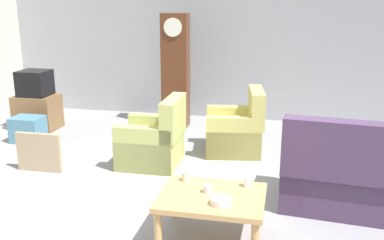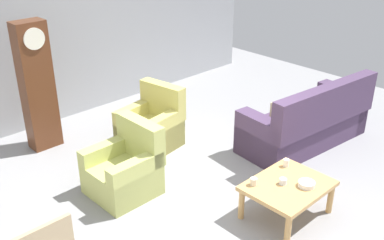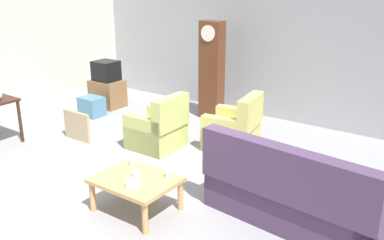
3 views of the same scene
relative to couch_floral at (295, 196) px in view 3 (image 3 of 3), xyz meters
name	(u,v)px [view 3 (image 3 of 3)]	position (x,y,z in m)	size (l,w,h in m)	color
ground_plane	(150,179)	(-2.09, -0.12, -0.35)	(10.40, 10.40, 0.00)	gray
garage_door_wall	(270,36)	(-2.09, 3.48, 1.25)	(8.40, 0.16, 3.20)	#9EA0A5
couch_floral	(295,196)	(0.00, 0.00, 0.00)	(2.18, 1.08, 1.04)	#4C3856
armchair_olive_near	(158,130)	(-2.75, 0.85, -0.05)	(0.80, 0.77, 0.92)	#B7BC66
armchair_olive_far	(234,130)	(-1.73, 1.58, -0.05)	(0.90, 0.87, 0.92)	#C7BE62
coffee_table_wood	(136,183)	(-1.67, -0.84, 0.02)	(0.96, 0.76, 0.43)	tan
grandfather_clock	(212,70)	(-2.91, 2.70, 0.61)	(0.44, 0.30, 1.91)	#562D19
tv_stand_cabinet	(108,93)	(-5.15, 2.02, -0.06)	(0.68, 0.52, 0.58)	brown
tv_crt	(106,71)	(-5.15, 2.02, 0.43)	(0.48, 0.44, 0.42)	black
framed_picture_leaning	(77,126)	(-4.11, 0.30, -0.10)	(0.60, 0.05, 0.51)	tan
storage_box_blue	(92,106)	(-4.93, 1.37, -0.16)	(0.46, 0.37, 0.39)	teal
cup_white_porcelain	(168,173)	(-1.37, -0.59, 0.13)	(0.07, 0.07, 0.10)	white
cup_blue_rimmed	(135,173)	(-1.72, -0.80, 0.12)	(0.09, 0.09, 0.07)	silver
cup_cream_tall	(132,161)	(-1.98, -0.58, 0.12)	(0.08, 0.08, 0.09)	beige
bowl_white_stacked	(133,184)	(-1.56, -1.01, 0.11)	(0.19, 0.19, 0.06)	white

